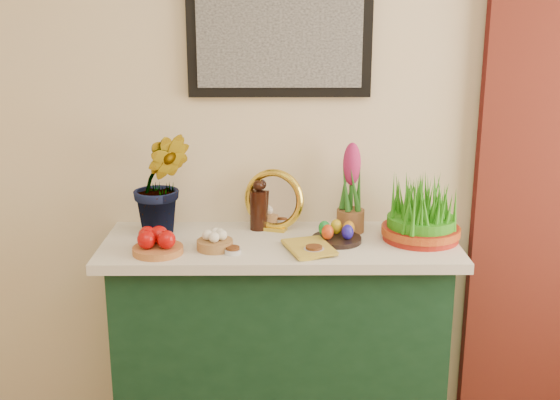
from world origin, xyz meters
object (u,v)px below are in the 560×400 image
object	(u,v)px
mirror	(274,201)
hyacinth_green	(161,167)
book	(289,249)
sideboard	(280,346)
wheatgrass_sabzeh	(422,213)

from	to	relation	value
mirror	hyacinth_green	bearing A→B (deg)	-173.61
hyacinth_green	book	distance (m)	0.62
sideboard	mirror	world-z (taller)	mirror
sideboard	book	distance (m)	0.50
sideboard	wheatgrass_sabzeh	xyz separation A→B (m)	(0.56, 0.01, 0.58)
mirror	wheatgrass_sabzeh	size ratio (longest dim) A/B	0.84
sideboard	hyacinth_green	xyz separation A→B (m)	(-0.47, 0.09, 0.74)
book	wheatgrass_sabzeh	size ratio (longest dim) A/B	0.68
sideboard	book	bearing A→B (deg)	-77.27
hyacinth_green	sideboard	bearing A→B (deg)	-18.11
hyacinth_green	book	size ratio (longest dim) A/B	2.61
hyacinth_green	book	bearing A→B (deg)	-32.47
hyacinth_green	wheatgrass_sabzeh	size ratio (longest dim) A/B	1.79
hyacinth_green	mirror	world-z (taller)	hyacinth_green
mirror	wheatgrass_sabzeh	world-z (taller)	mirror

